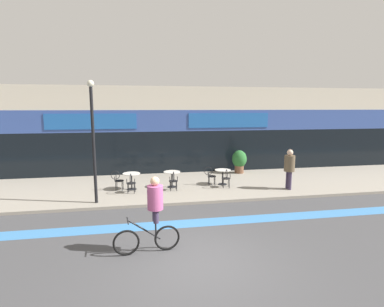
# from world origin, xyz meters

# --- Properties ---
(ground_plane) EXTENTS (120.00, 120.00, 0.00)m
(ground_plane) POSITION_xyz_m (0.00, 0.00, 0.00)
(ground_plane) COLOR #424244
(sidewalk_slab) EXTENTS (40.00, 5.50, 0.12)m
(sidewalk_slab) POSITION_xyz_m (0.00, 7.25, 0.06)
(sidewalk_slab) COLOR gray
(sidewalk_slab) RESTS_ON ground
(storefront_facade) EXTENTS (40.00, 4.06, 5.04)m
(storefront_facade) POSITION_xyz_m (0.00, 11.96, 2.51)
(storefront_facade) COLOR beige
(storefront_facade) RESTS_ON ground
(bike_lane_stripe) EXTENTS (36.00, 0.70, 0.01)m
(bike_lane_stripe) POSITION_xyz_m (0.00, 2.60, 0.00)
(bike_lane_stripe) COLOR #3D7AB7
(bike_lane_stripe) RESTS_ON ground
(bistro_table_0) EXTENTS (0.79, 0.79, 0.77)m
(bistro_table_0) POSITION_xyz_m (-1.74, 6.80, 0.67)
(bistro_table_0) COLOR black
(bistro_table_0) RESTS_ON sidewalk_slab
(bistro_table_1) EXTENTS (0.78, 0.78, 0.75)m
(bistro_table_1) POSITION_xyz_m (0.14, 6.88, 0.66)
(bistro_table_1) COLOR black
(bistro_table_1) RESTS_ON sidewalk_slab
(bistro_table_2) EXTENTS (0.77, 0.77, 0.74)m
(bistro_table_2) POSITION_xyz_m (2.64, 6.93, 0.65)
(bistro_table_2) COLOR black
(bistro_table_2) RESTS_ON sidewalk_slab
(cafe_chair_0_near) EXTENTS (0.44, 0.59, 0.90)m
(cafe_chair_0_near) POSITION_xyz_m (-1.75, 6.17, 0.64)
(cafe_chair_0_near) COLOR black
(cafe_chair_0_near) RESTS_ON sidewalk_slab
(cafe_chair_0_side) EXTENTS (0.59, 0.44, 0.90)m
(cafe_chair_0_side) POSITION_xyz_m (-2.37, 6.81, 0.64)
(cafe_chair_0_side) COLOR black
(cafe_chair_0_side) RESTS_ON sidewalk_slab
(cafe_chair_1_near) EXTENTS (0.40, 0.58, 0.90)m
(cafe_chair_1_near) POSITION_xyz_m (0.14, 6.25, 0.64)
(cafe_chair_1_near) COLOR black
(cafe_chair_1_near) RESTS_ON sidewalk_slab
(cafe_chair_2_near) EXTENTS (0.45, 0.60, 0.90)m
(cafe_chair_2_near) POSITION_xyz_m (2.63, 6.30, 0.64)
(cafe_chair_2_near) COLOR black
(cafe_chair_2_near) RESTS_ON sidewalk_slab
(cafe_chair_2_side) EXTENTS (0.59, 0.44, 0.90)m
(cafe_chair_2_side) POSITION_xyz_m (2.02, 6.94, 0.64)
(cafe_chair_2_side) COLOR black
(cafe_chair_2_side) RESTS_ON sidewalk_slab
(planter_pot) EXTENTS (0.83, 0.83, 1.32)m
(planter_pot) POSITION_xyz_m (4.30, 9.29, 0.85)
(planter_pot) COLOR brown
(planter_pot) RESTS_ON sidewalk_slab
(lamp_post) EXTENTS (0.26, 0.26, 4.77)m
(lamp_post) POSITION_xyz_m (-3.09, 5.08, 2.90)
(lamp_post) COLOR black
(lamp_post) RESTS_ON sidewalk_slab
(cyclist_0) EXTENTS (1.80, 0.54, 2.09)m
(cyclist_0) POSITION_xyz_m (-1.05, 0.79, 1.18)
(cyclist_0) COLOR black
(cyclist_0) RESTS_ON ground
(pedestrian_near_end) EXTENTS (0.51, 0.51, 1.86)m
(pedestrian_near_end) POSITION_xyz_m (5.42, 5.59, 1.22)
(pedestrian_near_end) COLOR #382D47
(pedestrian_near_end) RESTS_ON sidewalk_slab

